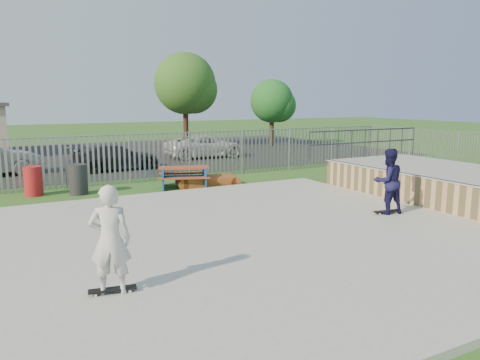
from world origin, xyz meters
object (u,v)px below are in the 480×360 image
car_white (205,146)px  tree_right (272,101)px  skater_navy (388,181)px  picnic_table (184,177)px  trash_bin_red (33,181)px  skater_white (110,240)px  funbox (208,182)px  trash_bin_grey (78,179)px  car_dark (116,157)px  tree_mid (185,84)px

car_white → tree_right: tree_right is taller
tree_right → skater_navy: size_ratio=2.57×
picnic_table → skater_navy: (3.36, -7.29, 0.67)m
trash_bin_red → skater_white: (0.37, -10.26, 0.56)m
trash_bin_red → skater_white: 10.28m
picnic_table → funbox: size_ratio=1.05×
funbox → trash_bin_grey: (-4.74, 0.86, 0.34)m
tree_right → skater_navy: bearing=-113.2°
funbox → skater_white: skater_white is taller
car_white → skater_white: (-9.53, -17.43, 0.41)m
trash_bin_red → trash_bin_grey: trash_bin_grey is taller
trash_bin_red → car_white: car_white is taller
trash_bin_grey → skater_white: size_ratio=0.58×
picnic_table → tree_right: size_ratio=0.48×
car_dark → picnic_table: bearing=-171.0°
trash_bin_red → tree_mid: (11.18, 13.38, 3.94)m
funbox → tree_right: 17.01m
picnic_table → tree_right: bearing=65.8°
trash_bin_grey → funbox: bearing=-10.2°
funbox → car_dark: size_ratio=0.53×
tree_mid → skater_white: size_ratio=3.54×
funbox → trash_bin_red: size_ratio=2.12×
funbox → car_white: (3.71, 8.53, 0.47)m
skater_white → car_dark: bearing=-83.6°
tree_mid → skater_navy: tree_mid is taller
trash_bin_grey → trash_bin_red: bearing=160.7°
tree_right → skater_white: (-16.72, -21.59, -2.16)m
trash_bin_grey → tree_right: size_ratio=0.23×
trash_bin_grey → tree_right: 19.81m
picnic_table → trash_bin_red: trash_bin_red is taller
car_dark → trash_bin_grey: bearing=150.2°
skater_navy → skater_white: size_ratio=1.00×
car_dark → tree_mid: bearing=-42.5°
trash_bin_grey → picnic_table: bearing=-8.0°
skater_white → trash_bin_grey: bearing=-76.0°
picnic_table → tree_mid: tree_mid is taller
skater_navy → funbox: bearing=-61.5°
car_dark → tree_right: bearing=-66.1°
picnic_table → trash_bin_grey: 3.90m
tree_mid → skater_white: bearing=-114.6°
trash_bin_grey → car_white: size_ratio=0.23×
picnic_table → skater_white: skater_white is taller
car_white → tree_mid: (1.28, 6.21, 3.79)m
trash_bin_red → picnic_table: bearing=-11.2°
trash_bin_grey → skater_navy: bearing=-47.3°
car_white → skater_white: skater_white is taller
trash_bin_red → car_white: 12.22m
car_dark → car_white: car_white is taller
trash_bin_grey → tree_right: bearing=37.1°
funbox → trash_bin_red: (-6.19, 1.36, 0.32)m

